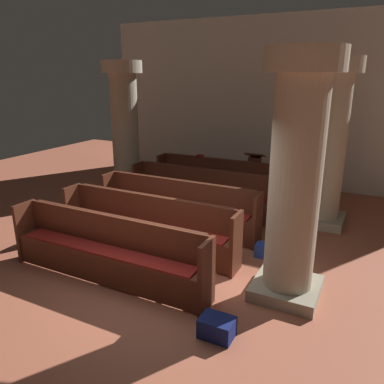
# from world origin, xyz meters

# --- Properties ---
(ground_plane) EXTENTS (19.20, 19.20, 0.00)m
(ground_plane) POSITION_xyz_m (0.00, 0.00, 0.00)
(ground_plane) COLOR #AD5B42
(back_wall) EXTENTS (10.00, 0.16, 4.50)m
(back_wall) POSITION_xyz_m (0.00, 6.08, 2.25)
(back_wall) COLOR silver
(back_wall) RESTS_ON ground
(pew_row_0) EXTENTS (3.37, 0.47, 0.99)m
(pew_row_0) POSITION_xyz_m (-0.70, 3.98, 0.53)
(pew_row_0) COLOR #562819
(pew_row_0) RESTS_ON ground
(pew_row_1) EXTENTS (3.37, 0.46, 0.99)m
(pew_row_1) POSITION_xyz_m (-0.70, 2.89, 0.53)
(pew_row_1) COLOR #562819
(pew_row_1) RESTS_ON ground
(pew_row_2) EXTENTS (3.37, 0.47, 0.99)m
(pew_row_2) POSITION_xyz_m (-0.70, 1.79, 0.53)
(pew_row_2) COLOR #562819
(pew_row_2) RESTS_ON ground
(pew_row_3) EXTENTS (3.37, 0.46, 0.99)m
(pew_row_3) POSITION_xyz_m (-0.70, 0.70, 0.53)
(pew_row_3) COLOR #562819
(pew_row_3) RESTS_ON ground
(pew_row_4) EXTENTS (3.37, 0.46, 0.99)m
(pew_row_4) POSITION_xyz_m (-0.70, -0.39, 0.53)
(pew_row_4) COLOR #562819
(pew_row_4) RESTS_ON ground
(pillar_aisle_side) EXTENTS (0.99, 0.99, 3.33)m
(pillar_aisle_side) POSITION_xyz_m (1.82, 3.46, 1.73)
(pillar_aisle_side) COLOR #9F967E
(pillar_aisle_side) RESTS_ON ground
(pillar_far_side) EXTENTS (0.99, 0.99, 3.33)m
(pillar_far_side) POSITION_xyz_m (-3.16, 3.52, 1.73)
(pillar_far_side) COLOR #9F967E
(pillar_far_side) RESTS_ON ground
(pillar_aisle_rear) EXTENTS (0.98, 0.98, 3.33)m
(pillar_aisle_rear) POSITION_xyz_m (1.82, 0.44, 1.73)
(pillar_aisle_rear) COLOR #9F967E
(pillar_aisle_rear) RESTS_ON ground
(lectern) EXTENTS (0.48, 0.45, 1.08)m
(lectern) POSITION_xyz_m (-0.11, 4.90, 0.45)
(lectern) COLOR #492215
(lectern) RESTS_ON ground
(hymn_book) EXTENTS (0.15, 0.19, 0.04)m
(hymn_book) POSITION_xyz_m (-1.34, 4.17, 1.01)
(hymn_book) COLOR maroon
(hymn_book) RESTS_ON pew_row_0
(kneeler_box_navy) EXTENTS (0.41, 0.30, 0.24)m
(kneeler_box_navy) POSITION_xyz_m (1.30, -0.85, 0.12)
(kneeler_box_navy) COLOR navy
(kneeler_box_navy) RESTS_ON ground
(kneeler_box_blue) EXTENTS (0.42, 0.24, 0.23)m
(kneeler_box_blue) POSITION_xyz_m (1.28, 1.42, 0.11)
(kneeler_box_blue) COLOR navy
(kneeler_box_blue) RESTS_ON ground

